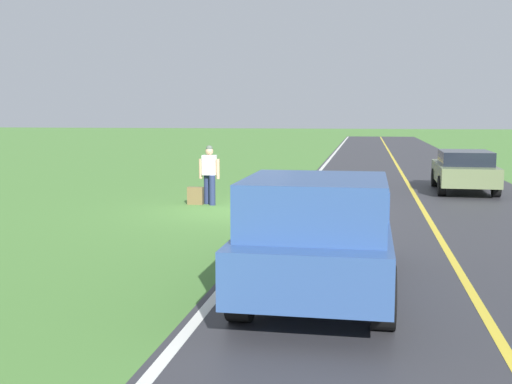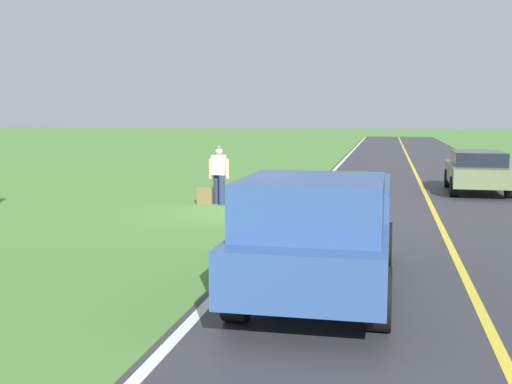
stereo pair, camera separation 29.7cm
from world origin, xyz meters
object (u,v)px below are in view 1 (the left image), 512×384
sedan_near_oncoming (464,170)px  suitcase_carried (195,196)px  hitchhiker_walking (210,171)px  pickup_truck_passing (320,230)px

sedan_near_oncoming → suitcase_carried: bearing=29.3°
sedan_near_oncoming → hitchhiker_walking: bearing=30.1°
pickup_truck_passing → suitcase_carried: bearing=-64.0°
suitcase_carried → hitchhiker_walking: bearing=100.9°
hitchhiker_walking → pickup_truck_passing: bearing=113.6°
hitchhiker_walking → pickup_truck_passing: 9.71m
suitcase_carried → pickup_truck_passing: (-4.30, 8.82, 0.71)m
pickup_truck_passing → sedan_near_oncoming: (-3.97, -13.46, -0.21)m
hitchhiker_walking → pickup_truck_passing: (-3.88, 8.90, -0.01)m
suitcase_carried → pickup_truck_passing: bearing=25.8°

